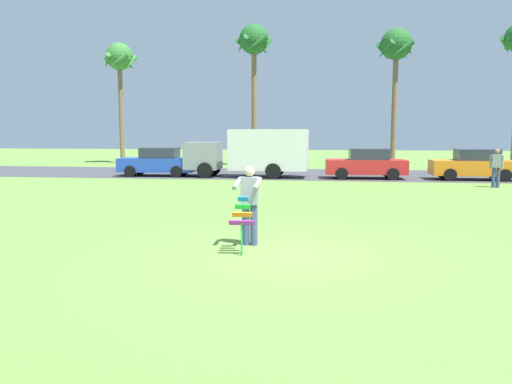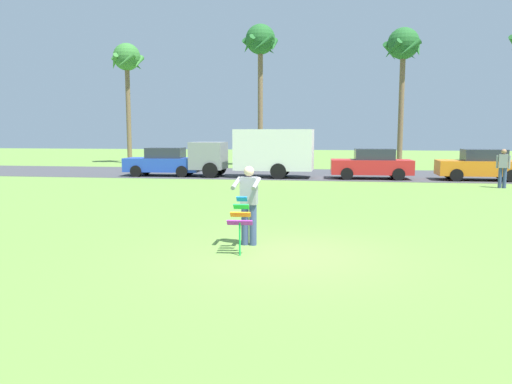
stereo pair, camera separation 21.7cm
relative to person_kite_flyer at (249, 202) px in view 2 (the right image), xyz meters
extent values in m
plane|color=olive|center=(0.94, -0.72, -0.95)|extent=(120.00, 120.00, 0.00)
cube|color=#424247|center=(0.94, 18.60, -0.95)|extent=(120.00, 8.00, 0.01)
cylinder|color=#384772|center=(0.09, 0.01, -0.50)|extent=(0.16, 0.16, 0.90)
cylinder|color=#384772|center=(-0.09, 0.03, -0.50)|extent=(0.16, 0.16, 0.90)
cube|color=gray|center=(0.00, 0.02, 0.25)|extent=(0.37, 0.24, 0.60)
sphere|color=beige|center=(0.00, 0.02, 0.67)|extent=(0.22, 0.22, 0.22)
cylinder|color=gray|center=(0.21, -0.24, 0.43)|extent=(0.13, 0.59, 0.24)
cylinder|color=gray|center=(-0.23, -0.21, 0.43)|extent=(0.13, 0.59, 0.24)
cube|color=blue|center=(-0.07, -0.45, 0.13)|extent=(0.24, 0.16, 0.12)
cube|color=green|center=(-0.05, -0.61, -0.01)|extent=(0.33, 0.17, 0.12)
cube|color=orange|center=(-0.04, -0.77, -0.14)|extent=(0.43, 0.18, 0.12)
cube|color=purple|center=(-0.02, -0.93, -0.28)|extent=(0.52, 0.19, 0.12)
cylinder|color=green|center=(-0.02, -0.93, -0.61)|extent=(0.04, 0.04, 0.67)
cube|color=#2347B7|center=(-7.70, 16.20, -0.31)|extent=(4.26, 1.87, 0.76)
cube|color=#282D38|center=(-7.55, 16.20, 0.35)|extent=(2.07, 1.47, 0.60)
cylinder|color=black|center=(-8.96, 15.34, -0.63)|extent=(0.65, 0.25, 0.64)
cylinder|color=black|center=(-9.03, 16.95, -0.63)|extent=(0.65, 0.25, 0.64)
cylinder|color=black|center=(-6.36, 15.44, -0.63)|extent=(0.65, 0.25, 0.64)
cylinder|color=black|center=(-6.43, 17.06, -0.63)|extent=(0.65, 0.25, 0.64)
cube|color=gray|center=(-5.07, 16.26, 0.22)|extent=(1.84, 1.94, 1.50)
cube|color=silver|center=(-1.37, 16.18, 0.57)|extent=(4.24, 2.08, 2.20)
cylinder|color=black|center=(-4.74, 15.33, -0.53)|extent=(0.85, 0.30, 0.84)
cylinder|color=black|center=(-4.70, 17.17, -0.53)|extent=(0.85, 0.30, 0.84)
cylinder|color=black|center=(-1.03, 15.26, -0.53)|extent=(0.85, 0.30, 0.84)
cylinder|color=black|center=(-0.99, 17.10, -0.53)|extent=(0.85, 0.30, 0.84)
cube|color=red|center=(3.81, 16.20, -0.31)|extent=(4.25, 1.83, 0.76)
cube|color=#282D38|center=(3.96, 16.20, 0.35)|extent=(2.06, 1.45, 0.60)
cylinder|color=black|center=(2.53, 15.35, -0.63)|extent=(0.65, 0.24, 0.64)
cylinder|color=black|center=(2.48, 16.97, -0.63)|extent=(0.65, 0.24, 0.64)
cylinder|color=black|center=(5.13, 15.43, -0.63)|extent=(0.65, 0.24, 0.64)
cylinder|color=black|center=(5.09, 17.05, -0.63)|extent=(0.65, 0.24, 0.64)
cube|color=orange|center=(9.26, 16.20, -0.31)|extent=(4.22, 1.76, 0.76)
cube|color=#282D38|center=(9.41, 16.20, 0.35)|extent=(2.04, 1.42, 0.60)
cylinder|color=black|center=(7.95, 15.41, -0.63)|extent=(0.64, 0.23, 0.64)
cylinder|color=black|center=(7.97, 17.03, -0.63)|extent=(0.64, 0.23, 0.64)
cylinder|color=black|center=(10.55, 15.37, -0.63)|extent=(0.64, 0.23, 0.64)
cylinder|color=black|center=(10.58, 16.99, -0.63)|extent=(0.64, 0.23, 0.64)
cylinder|color=brown|center=(-14.25, 26.82, 3.11)|extent=(0.36, 0.36, 8.11)
sphere|color=#387A33|center=(-14.25, 26.82, 7.36)|extent=(2.10, 2.10, 2.10)
cone|color=#387A33|center=(-13.30, 26.82, 6.91)|extent=(0.44, 1.56, 1.28)
cone|color=#387A33|center=(-13.96, 27.72, 6.91)|extent=(1.62, 0.90, 1.28)
cone|color=#387A33|center=(-15.02, 27.37, 6.91)|extent=(1.27, 1.52, 1.28)
cone|color=#387A33|center=(-15.02, 26.26, 6.91)|extent=(1.27, 1.52, 1.28)
cone|color=#387A33|center=(-13.96, 25.91, 6.91)|extent=(1.62, 0.90, 1.28)
cylinder|color=brown|center=(-3.42, 24.91, 3.45)|extent=(0.36, 0.36, 8.79)
sphere|color=#236028|center=(-3.42, 24.91, 8.04)|extent=(2.10, 2.10, 2.10)
cone|color=#236028|center=(-2.47, 24.91, 7.59)|extent=(0.44, 1.56, 1.28)
cone|color=#236028|center=(-3.12, 25.82, 7.59)|extent=(1.62, 0.90, 1.28)
cone|color=#236028|center=(-4.19, 25.47, 7.59)|extent=(1.27, 1.52, 1.28)
cone|color=#236028|center=(-4.19, 24.35, 7.59)|extent=(1.27, 1.52, 1.28)
cone|color=#236028|center=(-3.12, 24.01, 7.59)|extent=(1.62, 0.90, 1.28)
cylinder|color=brown|center=(6.33, 24.53, 3.14)|extent=(0.36, 0.36, 8.18)
sphere|color=#236028|center=(6.33, 24.53, 7.43)|extent=(2.10, 2.10, 2.10)
cone|color=#236028|center=(7.28, 24.53, 6.98)|extent=(0.44, 1.56, 1.28)
cone|color=#236028|center=(6.63, 25.43, 6.98)|extent=(1.62, 0.90, 1.28)
cone|color=#236028|center=(5.56, 25.09, 6.98)|extent=(1.27, 1.52, 1.28)
cone|color=#236028|center=(5.56, 23.97, 6.98)|extent=(1.27, 1.52, 1.28)
cone|color=#236028|center=(6.63, 23.63, 6.98)|extent=(1.62, 0.90, 1.28)
cylinder|color=#384772|center=(9.14, 12.68, -0.50)|extent=(0.16, 0.16, 0.90)
cylinder|color=#384772|center=(9.32, 12.63, -0.50)|extent=(0.16, 0.16, 0.90)
cube|color=gray|center=(9.23, 12.65, 0.25)|extent=(0.41, 0.31, 0.60)
sphere|color=#9E7051|center=(9.23, 12.65, 0.67)|extent=(0.22, 0.22, 0.22)
cylinder|color=gray|center=(9.00, 12.72, 0.21)|extent=(0.09, 0.09, 0.58)
cylinder|color=gray|center=(9.46, 12.59, 0.21)|extent=(0.09, 0.09, 0.58)
camera|label=1|loc=(1.57, -10.40, 1.50)|focal=34.41mm
camera|label=2|loc=(1.78, -10.37, 1.50)|focal=34.41mm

